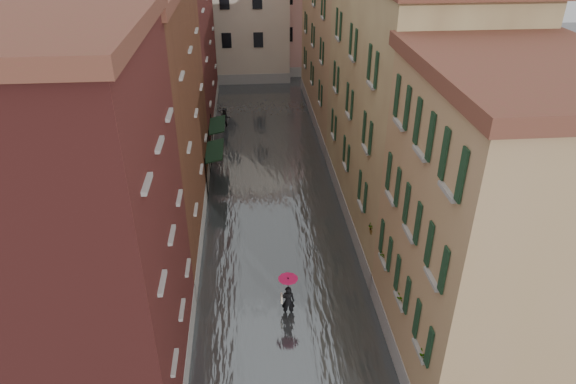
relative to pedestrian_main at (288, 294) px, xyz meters
name	(u,v)px	position (x,y,z in m)	size (l,w,h in m)	color
ground	(288,332)	(-0.09, -1.00, -1.21)	(120.00, 120.00, 0.00)	slate
floodwater	(271,184)	(-0.09, 12.00, -1.11)	(10.00, 60.00, 0.20)	#484D50
building_left_near	(75,242)	(-7.09, -3.00, 5.29)	(6.00, 8.00, 13.00)	maroon
building_left_mid	(136,121)	(-7.09, 8.00, 5.04)	(6.00, 14.00, 12.50)	brown
building_left_far	(169,38)	(-7.09, 23.00, 5.79)	(6.00, 16.00, 14.00)	maroon
building_right_near	(493,240)	(6.91, -3.00, 4.54)	(6.00, 8.00, 11.50)	#A48355
building_right_mid	(406,108)	(6.91, 8.00, 5.29)	(6.00, 14.00, 13.00)	tan
building_right_far	(351,50)	(6.91, 23.00, 4.54)	(6.00, 16.00, 11.50)	#A48355
building_end_cream	(226,10)	(-3.09, 37.00, 5.29)	(12.00, 9.00, 13.00)	beige
building_end_pink	(313,10)	(5.91, 39.00, 4.79)	(10.00, 9.00, 12.00)	#A87C76
awning_near	(214,152)	(-3.57, 12.08, 1.26)	(1.09, 3.19, 2.80)	black
awning_far	(217,126)	(-3.58, 16.28, 1.26)	(1.09, 3.07, 2.80)	black
window_planters	(396,273)	(4.03, -1.80, 2.30)	(0.59, 8.32, 0.84)	#953830
pedestrian_main	(288,294)	(0.00, 0.00, 0.00)	(0.87, 0.87, 2.06)	black
pedestrian_far	(226,119)	(-3.17, 21.49, -0.30)	(0.88, 0.69, 1.82)	black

